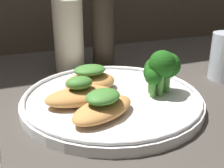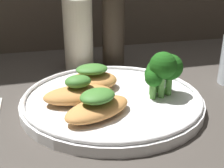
% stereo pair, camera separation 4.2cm
% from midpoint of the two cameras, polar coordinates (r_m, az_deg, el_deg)
% --- Properties ---
extents(ground_plane, '(1.80, 1.80, 0.01)m').
position_cam_midpoint_polar(ground_plane, '(0.43, 2.77, -4.88)').
color(ground_plane, '#3D3833').
extents(plate, '(0.27, 0.27, 0.02)m').
position_cam_midpoint_polar(plate, '(0.42, 2.80, -3.08)').
color(plate, white).
rests_on(plate, ground_plane).
extents(grilled_meat_front, '(0.11, 0.09, 0.04)m').
position_cam_midpoint_polar(grilled_meat_front, '(0.36, 0.39, -4.56)').
color(grilled_meat_front, '#BC7F42').
rests_on(grilled_meat_front, plate).
extents(grilled_meat_middle, '(0.10, 0.05, 0.04)m').
position_cam_midpoint_polar(grilled_meat_middle, '(0.40, -3.87, -1.88)').
color(grilled_meat_middle, '#BC7F42').
rests_on(grilled_meat_middle, plate).
extents(grilled_meat_back, '(0.08, 0.07, 0.04)m').
position_cam_midpoint_polar(grilled_meat_back, '(0.44, -1.41, 0.99)').
color(grilled_meat_back, '#BC7F42').
rests_on(grilled_meat_back, plate).
extents(broccoli_bunch, '(0.06, 0.06, 0.07)m').
position_cam_midpoint_polar(broccoli_bunch, '(0.42, 12.95, 2.69)').
color(broccoli_bunch, '#569942').
rests_on(broccoli_bunch, plate).
extents(sauce_bottle, '(0.06, 0.06, 0.17)m').
position_cam_midpoint_polar(sauce_bottle, '(0.57, -4.82, 10.93)').
color(sauce_bottle, beige).
rests_on(sauce_bottle, ground_plane).
extents(pepper_grinder, '(0.05, 0.05, 0.17)m').
position_cam_midpoint_polar(pepper_grinder, '(0.59, 2.33, 10.88)').
color(pepper_grinder, '#382D23').
rests_on(pepper_grinder, ground_plane).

